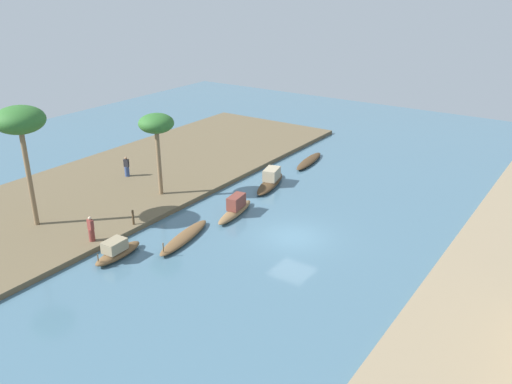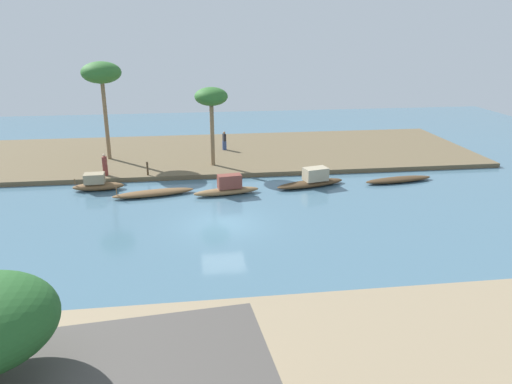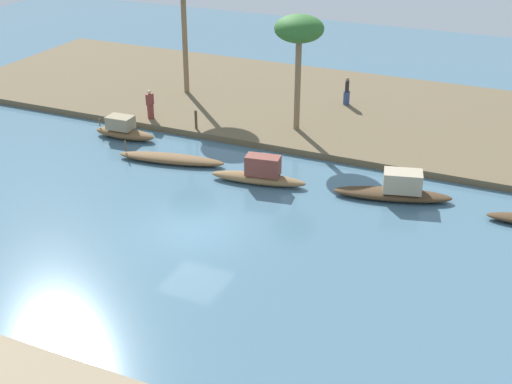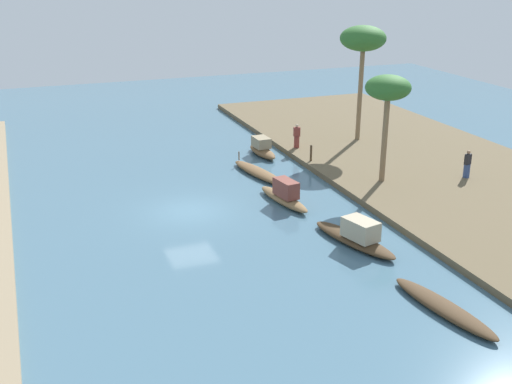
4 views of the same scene
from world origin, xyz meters
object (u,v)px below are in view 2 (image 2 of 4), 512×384
object	(u,v)px
mooring_post	(148,169)
palm_tree_left_far	(101,74)
sampan_foreground	(228,188)
sampan_open_hull	(399,180)
sampan_with_tall_canopy	(97,184)
palm_tree_left_near	(211,98)
person_by_mooring	(224,142)
person_on_near_bank	(105,166)
sampan_near_left_bank	(154,193)
sampan_midstream	(312,180)

from	to	relation	value
mooring_post	palm_tree_left_far	bearing A→B (deg)	-56.35
sampan_foreground	sampan_open_hull	bearing A→B (deg)	176.50
sampan_with_tall_canopy	mooring_post	world-z (taller)	mooring_post
palm_tree_left_far	palm_tree_left_near	bearing A→B (deg)	159.91
sampan_open_hull	sampan_with_tall_canopy	world-z (taller)	sampan_with_tall_canopy
sampan_with_tall_canopy	person_by_mooring	distance (m)	12.98
sampan_open_hull	mooring_post	xyz separation A→B (m)	(17.91, -3.00, 0.65)
person_on_near_bank	sampan_near_left_bank	bearing A→B (deg)	50.34
palm_tree_left_near	sampan_foreground	bearing A→B (deg)	95.88
person_by_mooring	mooring_post	bearing A→B (deg)	124.53
sampan_near_left_bank	person_by_mooring	bearing A→B (deg)	-127.58
sampan_open_hull	mooring_post	world-z (taller)	mooring_post
sampan_midstream	person_on_near_bank	xyz separation A→B (m)	(14.55, -3.50, 0.59)
sampan_open_hull	mooring_post	distance (m)	18.17
sampan_open_hull	person_by_mooring	world-z (taller)	person_by_mooring
sampan_foreground	sampan_with_tall_canopy	bearing A→B (deg)	-22.16
person_by_mooring	sampan_foreground	bearing A→B (deg)	162.55
person_on_near_bank	palm_tree_left_far	world-z (taller)	palm_tree_left_far
sampan_with_tall_canopy	mooring_post	xyz separation A→B (m)	(-3.25, -2.00, 0.39)
mooring_post	palm_tree_left_near	size ratio (longest dim) A/B	0.16
palm_tree_left_near	person_on_near_bank	bearing A→B (deg)	12.80
sampan_near_left_bank	mooring_post	xyz separation A→B (m)	(0.64, -3.73, 0.64)
sampan_open_hull	person_on_near_bank	size ratio (longest dim) A/B	3.29
person_on_near_bank	sampan_midstream	bearing A→B (deg)	84.94
sampan_open_hull	sampan_near_left_bank	size ratio (longest dim) A/B	0.97
sampan_near_left_bank	sampan_open_hull	bearing A→B (deg)	171.80
person_on_near_bank	mooring_post	bearing A→B (deg)	91.39
sampan_open_hull	palm_tree_left_far	bearing A→B (deg)	-28.98
person_on_near_bank	person_by_mooring	bearing A→B (deg)	134.40
mooring_post	palm_tree_left_far	size ratio (longest dim) A/B	0.13
sampan_midstream	sampan_with_tall_canopy	size ratio (longest dim) A/B	1.51
sampan_midstream	person_by_mooring	world-z (taller)	person_by_mooring
sampan_near_left_bank	person_by_mooring	world-z (taller)	person_by_mooring
sampan_open_hull	palm_tree_left_far	size ratio (longest dim) A/B	0.68
sampan_foreground	sampan_midstream	bearing A→B (deg)	-179.30
palm_tree_left_far	sampan_near_left_bank	bearing A→B (deg)	114.69
sampan_open_hull	palm_tree_left_near	size ratio (longest dim) A/B	0.88
sampan_open_hull	person_on_near_bank	bearing A→B (deg)	-17.11
person_on_near_bank	mooring_post	distance (m)	3.07
mooring_post	sampan_with_tall_canopy	bearing A→B (deg)	31.67
sampan_with_tall_canopy	mooring_post	size ratio (longest dim) A/B	3.51
person_by_mooring	palm_tree_left_far	xyz separation A→B (m)	(9.57, 1.78, 6.08)
sampan_near_left_bank	palm_tree_left_far	xyz separation A→B (m)	(4.11, -8.95, 6.90)
sampan_open_hull	person_by_mooring	distance (m)	15.50
sampan_foreground	mooring_post	size ratio (longest dim) A/B	4.57
sampan_foreground	sampan_with_tall_canopy	size ratio (longest dim) A/B	1.30
sampan_midstream	palm_tree_left_near	size ratio (longest dim) A/B	0.87
mooring_post	person_on_near_bank	bearing A→B (deg)	-7.09
person_on_near_bank	palm_tree_left_near	world-z (taller)	palm_tree_left_near
palm_tree_left_far	sampan_midstream	bearing A→B (deg)	150.88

